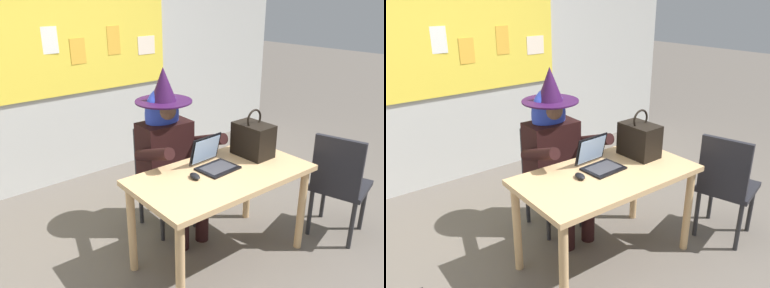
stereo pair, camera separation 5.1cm
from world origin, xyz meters
TOP-DOWN VIEW (x-y plane):
  - ground_plane at (0.00, 0.00)m, footprint 24.00×24.00m
  - wall_back_bulletin at (-0.00, 2.14)m, footprint 6.11×2.27m
  - desk_main at (0.23, 0.06)m, footprint 1.32×0.74m
  - chair_at_desk at (0.21, 0.77)m, footprint 0.44×0.44m
  - person_costumed at (0.20, 0.65)m, footprint 0.61×0.70m
  - laptop at (0.24, 0.17)m, footprint 0.29×0.28m
  - computer_mouse at (0.02, 0.11)m, footprint 0.08×0.11m
  - handbag at (0.64, 0.14)m, footprint 0.20×0.30m
  - chair_extra_corner at (1.16, -0.34)m, footprint 0.51×0.51m

SIDE VIEW (x-z plane):
  - ground_plane at x=0.00m, z-range 0.00..0.00m
  - chair_at_desk at x=0.21m, z-range 0.05..0.93m
  - chair_extra_corner at x=1.16m, z-range 0.06..0.97m
  - desk_main at x=0.23m, z-range 0.27..1.00m
  - computer_mouse at x=0.02m, z-range 0.73..0.76m
  - person_costumed at x=0.20m, z-range 0.07..1.47m
  - laptop at x=0.24m, z-range 0.67..0.89m
  - handbag at x=0.64m, z-range 0.68..1.05m
  - wall_back_bulletin at x=0.00m, z-range 0.02..2.63m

